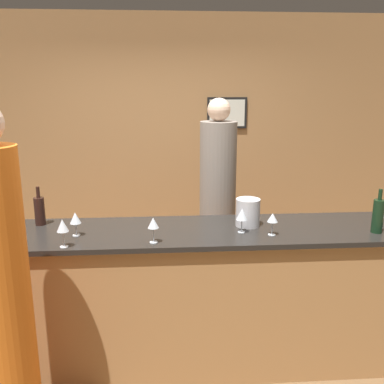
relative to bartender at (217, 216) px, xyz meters
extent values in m
plane|color=brown|center=(-0.45, -0.75, -0.92)|extent=(14.00, 14.00, 0.00)
cube|color=#A37547|center=(-0.45, 1.19, 0.48)|extent=(8.00, 0.06, 2.80)
cube|color=black|center=(0.25, 1.15, 0.83)|extent=(0.44, 0.02, 0.34)
cube|color=silver|center=(0.25, 1.14, 0.83)|extent=(0.39, 0.00, 0.29)
cube|color=#B27F4C|center=(-0.45, -0.75, -0.40)|extent=(3.39, 0.61, 1.02)
cube|color=black|center=(-0.45, -0.75, 0.12)|extent=(3.45, 0.67, 0.04)
cylinder|color=gray|center=(0.00, 0.00, -0.04)|extent=(0.32, 0.32, 1.75)
sphere|color=beige|center=(0.00, 0.00, 0.94)|extent=(0.20, 0.20, 0.20)
cylinder|color=orange|center=(-1.36, -1.45, -0.03)|extent=(0.32, 0.32, 1.76)
cylinder|color=black|center=(1.00, -0.89, 0.26)|extent=(0.08, 0.08, 0.23)
cylinder|color=black|center=(1.00, -0.89, 0.41)|extent=(0.03, 0.03, 0.08)
cylinder|color=black|center=(-1.38, -0.55, 0.24)|extent=(0.07, 0.07, 0.20)
cylinder|color=black|center=(-1.38, -0.55, 0.39)|extent=(0.03, 0.03, 0.08)
cylinder|color=silver|center=(0.13, -0.68, 0.24)|extent=(0.18, 0.18, 0.20)
cylinder|color=silver|center=(-1.07, -0.81, 0.14)|extent=(0.05, 0.05, 0.00)
cylinder|color=silver|center=(-1.07, -0.81, 0.19)|extent=(0.01, 0.01, 0.08)
cone|color=silver|center=(-1.07, -0.81, 0.27)|extent=(0.08, 0.08, 0.08)
cylinder|color=silver|center=(-0.55, -0.98, 0.14)|extent=(0.05, 0.05, 0.00)
cylinder|color=silver|center=(-0.55, -0.98, 0.19)|extent=(0.01, 0.01, 0.10)
cone|color=silver|center=(-0.55, -0.98, 0.28)|extent=(0.07, 0.07, 0.07)
cylinder|color=silver|center=(-1.54, -0.74, 0.14)|extent=(0.05, 0.05, 0.00)
cylinder|color=silver|center=(-1.54, -0.74, 0.19)|extent=(0.01, 0.01, 0.09)
cone|color=silver|center=(-1.54, -0.74, 0.28)|extent=(0.08, 0.08, 0.07)
cylinder|color=silver|center=(0.06, -0.83, 0.14)|extent=(0.05, 0.05, 0.00)
cylinder|color=silver|center=(0.06, -0.83, 0.19)|extent=(0.01, 0.01, 0.09)
cone|color=silver|center=(0.06, -0.83, 0.27)|extent=(0.08, 0.08, 0.08)
cylinder|color=silver|center=(0.26, -0.89, 0.14)|extent=(0.05, 0.05, 0.00)
cylinder|color=silver|center=(0.26, -0.89, 0.19)|extent=(0.01, 0.01, 0.09)
cone|color=silver|center=(0.26, -0.89, 0.27)|extent=(0.07, 0.07, 0.06)
cylinder|color=silver|center=(-1.11, -1.02, 0.14)|extent=(0.05, 0.05, 0.00)
cylinder|color=silver|center=(-1.11, -1.02, 0.20)|extent=(0.01, 0.01, 0.10)
cone|color=silver|center=(-1.11, -1.02, 0.29)|extent=(0.08, 0.08, 0.08)
camera|label=1|loc=(-0.49, -3.60, 1.14)|focal=40.00mm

